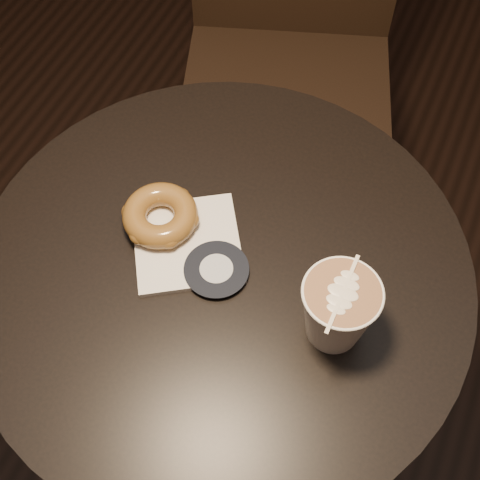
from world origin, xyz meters
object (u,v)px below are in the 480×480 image
Objects in this scene: cafe_table at (224,325)px; chair at (292,18)px; doughnut at (160,215)px; latte_cup at (337,312)px; pastry_bag at (187,243)px.

chair is (-0.15, 0.66, 0.07)m from cafe_table.
doughnut is (-0.11, 0.03, 0.22)m from cafe_table.
doughnut is 0.98× the size of latte_cup.
cafe_table is 0.68× the size of chair.
latte_cup is (0.32, -0.68, 0.19)m from chair.
doughnut is at bearing 165.93° from cafe_table.
cafe_table is 0.68m from chair.
latte_cup reaches higher than doughnut.
chair reaches higher than latte_cup.
latte_cup is at bearing -84.05° from chair.
chair is at bearing 93.81° from doughnut.
cafe_table is at bearing 171.15° from latte_cup.
chair is at bearing 102.74° from cafe_table.
chair is 7.56× the size of pastry_bag.
latte_cup is at bearing -8.85° from cafe_table.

